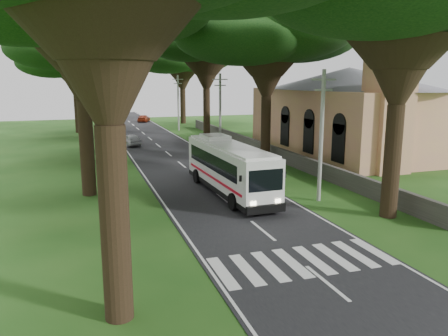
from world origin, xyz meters
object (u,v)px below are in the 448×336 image
(pole_near, at_px, (321,134))
(pole_far, at_px, (178,102))
(church, at_px, (349,104))
(distant_car_c, at_px, (144,118))
(distant_car_a, at_px, (130,140))
(distant_car_b, at_px, (118,125))
(pedestrian, at_px, (116,175))
(coach_bus, at_px, (229,167))
(pole_mid, at_px, (220,111))

(pole_near, height_order, pole_far, same)
(church, height_order, distant_car_c, church)
(pole_near, xyz_separation_m, distant_car_a, (-8.50, 26.83, -3.49))
(pole_far, xyz_separation_m, distant_car_a, (-8.50, -13.17, -3.49))
(distant_car_b, height_order, distant_car_c, distant_car_b)
(distant_car_a, height_order, distant_car_c, distant_car_a)
(pole_near, distance_m, pedestrian, 14.35)
(church, bearing_deg, pedestrian, -161.92)
(church, xyz_separation_m, distant_car_b, (-20.76, 28.46, -4.28))
(church, xyz_separation_m, pedestrian, (-23.98, -7.83, -4.11))
(distant_car_a, bearing_deg, pole_near, 94.52)
(pole_near, relative_size, pole_far, 1.00)
(distant_car_c, height_order, pedestrian, pedestrian)
(pole_far, bearing_deg, pedestrian, -109.79)
(coach_bus, relative_size, distant_car_c, 2.74)
(distant_car_a, height_order, distant_car_b, distant_car_a)
(distant_car_b, relative_size, pedestrian, 2.27)
(pole_near, relative_size, coach_bus, 0.71)
(distant_car_c, bearing_deg, distant_car_a, 98.27)
(pole_far, distance_m, distant_car_c, 15.47)
(church, relative_size, pole_mid, 3.00)
(church, xyz_separation_m, pole_mid, (-12.36, 4.45, -0.73))
(distant_car_a, distance_m, distant_car_b, 17.18)
(pole_mid, relative_size, distant_car_a, 2.06)
(pole_far, xyz_separation_m, distant_car_b, (-8.40, 4.01, -3.55))
(church, distance_m, coach_bus, 21.11)
(church, distance_m, pedestrian, 25.56)
(pole_far, relative_size, coach_bus, 0.71)
(coach_bus, bearing_deg, church, 33.18)
(coach_bus, distance_m, distant_car_b, 40.67)
(pole_mid, distance_m, distant_car_b, 25.68)
(pole_far, xyz_separation_m, distant_car_c, (-3.04, 14.75, -3.56))
(church, relative_size, pole_far, 3.00)
(pole_far, height_order, coach_bus, pole_far)
(pole_far, bearing_deg, pole_mid, -90.00)
(pole_near, height_order, pedestrian, pole_near)
(pole_mid, bearing_deg, pedestrian, -133.40)
(pole_mid, bearing_deg, distant_car_c, 95.01)
(pedestrian, bearing_deg, distant_car_c, -9.31)
(distant_car_a, height_order, pedestrian, pedestrian)
(pole_mid, xyz_separation_m, pole_far, (0.00, 20.00, 0.00))
(distant_car_c, bearing_deg, distant_car_b, 82.83)
(distant_car_c, bearing_deg, pole_mid, 114.33)
(pole_near, bearing_deg, pedestrian, 146.40)
(church, relative_size, distant_car_c, 5.88)
(pole_far, xyz_separation_m, pedestrian, (-11.62, -32.28, -3.38))
(pole_far, relative_size, pedestrian, 4.99)
(distant_car_a, xyz_separation_m, distant_car_c, (5.46, 27.92, -0.07))
(coach_bus, height_order, pedestrian, coach_bus)
(pole_near, distance_m, distant_car_a, 28.36)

